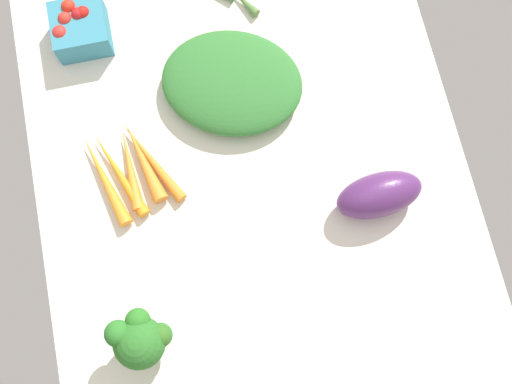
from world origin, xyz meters
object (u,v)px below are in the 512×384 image
leafy_greens_clump (231,83)px  berry_basket (79,28)px  carrot_bunch (129,170)px  broccoli_head (140,340)px  eggplant (379,195)px

leafy_greens_clump → berry_basket: (-16.13, -25.00, 0.65)cm
leafy_greens_clump → carrot_bunch: 23.89cm
berry_basket → broccoli_head: broccoli_head is taller
berry_basket → broccoli_head: 57.45cm
leafy_greens_clump → carrot_bunch: size_ratio=1.32×
eggplant → berry_basket: 61.84cm
broccoli_head → carrot_bunch: bearing=176.3°
leafy_greens_clump → carrot_bunch: bearing=-60.5°
carrot_bunch → broccoli_head: broccoli_head is taller
leafy_greens_clump → eggplant: 32.96cm
carrot_bunch → broccoli_head: 30.05cm
carrot_bunch → berry_basket: bearing=-171.3°
leafy_greens_clump → broccoli_head: size_ratio=2.27×
eggplant → broccoli_head: broccoli_head is taller
eggplant → berry_basket: bearing=133.6°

